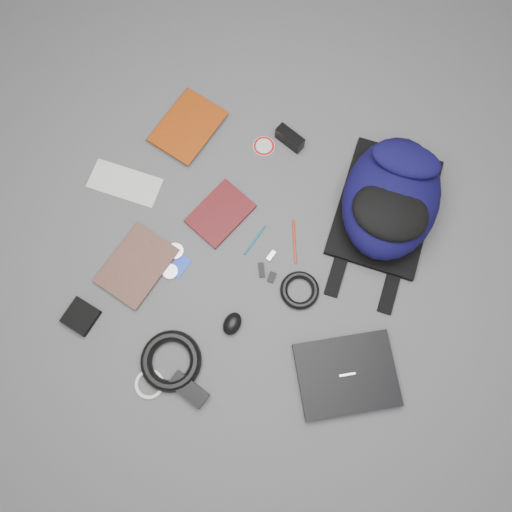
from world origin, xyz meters
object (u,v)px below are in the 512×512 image
(compact_camera, at_px, (290,138))
(pouch, at_px, (81,316))
(comic_book, at_px, (115,251))
(power_brick, at_px, (189,389))
(laptop, at_px, (347,375))
(textbook_red, at_px, (167,114))
(dvd_case, at_px, (220,213))
(mouse, at_px, (232,324))
(backpack, at_px, (391,198))

(compact_camera, distance_m, pouch, 0.94)
(comic_book, relative_size, power_brick, 1.95)
(pouch, bearing_deg, power_brick, -14.20)
(laptop, relative_size, textbook_red, 1.22)
(dvd_case, relative_size, power_brick, 1.65)
(dvd_case, distance_m, mouse, 0.39)
(compact_camera, xyz_separation_m, power_brick, (-0.04, -0.93, -0.01))
(dvd_case, bearing_deg, comic_book, -116.81)
(dvd_case, bearing_deg, textbook_red, 160.07)
(backpack, bearing_deg, dvd_case, -159.49)
(compact_camera, distance_m, mouse, 0.69)
(textbook_red, height_order, mouse, mouse)
(power_brick, bearing_deg, comic_book, 157.18)
(backpack, bearing_deg, power_brick, -118.81)
(laptop, distance_m, dvd_case, 0.68)
(dvd_case, bearing_deg, mouse, -40.90)
(backpack, height_order, compact_camera, backpack)
(compact_camera, bearing_deg, pouch, -97.07)
(compact_camera, relative_size, mouse, 1.36)
(comic_book, bearing_deg, backpack, 43.31)
(backpack, xyz_separation_m, comic_book, (-0.83, -0.44, -0.09))
(laptop, xyz_separation_m, power_brick, (-0.46, -0.20, 0.00))
(compact_camera, bearing_deg, power_brick, -70.50)
(laptop, bearing_deg, textbook_red, 114.45)
(textbook_red, relative_size, power_brick, 1.99)
(comic_book, height_order, mouse, mouse)
(textbook_red, distance_m, comic_book, 0.54)
(power_brick, distance_m, pouch, 0.43)
(laptop, bearing_deg, backpack, 65.30)
(comic_book, xyz_separation_m, pouch, (-0.02, -0.24, 0.00))
(textbook_red, distance_m, compact_camera, 0.46)
(compact_camera, bearing_deg, laptop, -37.97)
(backpack, height_order, pouch, backpack)
(textbook_red, height_order, pouch, textbook_red)
(textbook_red, distance_m, pouch, 0.78)
(backpack, height_order, textbook_red, backpack)
(textbook_red, relative_size, pouch, 2.62)
(power_brick, bearing_deg, pouch, -175.69)
(comic_book, relative_size, dvd_case, 1.18)
(backpack, bearing_deg, comic_book, -152.01)
(backpack, relative_size, power_brick, 3.83)
(laptop, distance_m, comic_book, 0.87)
(laptop, height_order, mouse, mouse)
(laptop, height_order, compact_camera, compact_camera)
(mouse, bearing_deg, textbook_red, 134.28)
(compact_camera, height_order, pouch, compact_camera)
(comic_book, height_order, power_brick, power_brick)
(textbook_red, xyz_separation_m, mouse, (0.48, -0.65, 0.01))
(dvd_case, xyz_separation_m, mouse, (0.16, -0.35, 0.01))
(comic_book, bearing_deg, dvd_case, 54.60)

